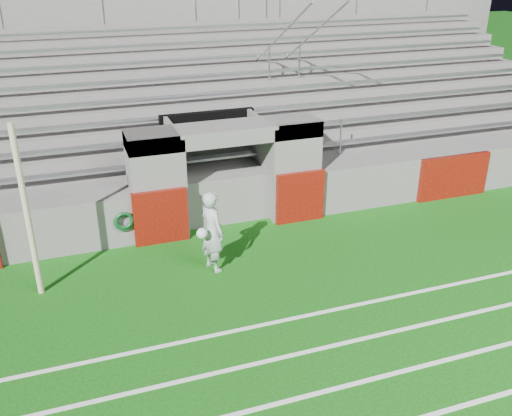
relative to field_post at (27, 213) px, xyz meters
name	(u,v)px	position (x,y,z in m)	size (l,w,h in m)	color
ground	(276,291)	(4.59, -1.59, -1.81)	(90.00, 90.00, 0.00)	#0F4E0D
field_post	(27,213)	(0.00, 0.00, 0.00)	(0.12, 0.12, 3.62)	beige
stadium_structure	(186,121)	(4.59, 6.38, -0.32)	(26.00, 8.48, 5.42)	#625F5D
goalkeeper_with_ball	(212,231)	(3.62, -0.25, -0.88)	(0.72, 0.78, 1.85)	#ABB1B5
hose_coil	(124,221)	(1.93, 1.34, -1.10)	(0.48, 0.14, 0.51)	#0D451B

